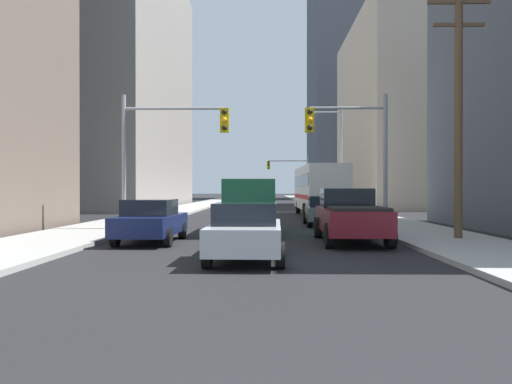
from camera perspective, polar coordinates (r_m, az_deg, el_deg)
sidewalk_left at (r=52.59m, az=-7.01°, el=-1.63°), size 3.75×160.00×0.15m
sidewalk_right at (r=52.44m, az=8.26°, el=-1.63°), size 3.75×160.00×0.15m
city_bus at (r=34.89m, az=7.16°, el=0.42°), size 2.73×11.55×3.40m
pickup_truck_maroon at (r=17.96m, az=10.67°, el=-2.69°), size 2.20×5.45×1.90m
cargo_van_green at (r=21.09m, az=-0.58°, el=-1.27°), size 2.16×5.23×2.26m
sedan_silver at (r=13.12m, az=-1.16°, el=-4.51°), size 1.95×4.23×1.52m
sedan_navy at (r=17.86m, az=-11.90°, el=-3.23°), size 1.95×4.24×1.52m
sedan_grey at (r=25.84m, az=7.77°, el=-2.12°), size 1.96×4.27×1.52m
traffic_signal_near_left at (r=22.25m, az=-9.78°, el=6.02°), size 4.70×0.44×6.00m
traffic_signal_near_right at (r=22.14m, az=10.73°, el=5.91°), size 3.57×0.44×6.00m
traffic_signal_far_right at (r=62.56m, az=3.87°, el=2.38°), size 5.20×0.44×6.00m
utility_pole_right at (r=19.31m, az=22.10°, el=9.05°), size 2.20×0.28×9.09m
street_lamp_right at (r=35.70m, az=9.08°, el=4.61°), size 2.42×0.32×7.50m
building_left_mid_office at (r=55.69m, az=-19.28°, el=11.65°), size 18.68×28.22×25.64m
building_right_mid_block at (r=57.51m, az=20.52°, el=8.22°), size 19.15×23.79×19.57m
building_right_far_highrise at (r=102.26m, az=12.54°, el=18.49°), size 21.01×21.91×67.48m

